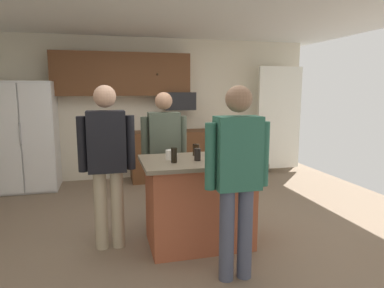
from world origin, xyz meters
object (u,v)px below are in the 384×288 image
object	(u,v)px
glass_dark_ale	(197,154)
mug_ceramic_white	(170,155)
glass_stout_tall	(223,156)
glass_pilsner	(196,150)
refrigerator	(26,136)
tumbler_amber	(174,155)
kitchen_island	(199,201)
microwave_over_range	(179,101)
person_elder_center	(107,156)
person_host_foreground	(237,171)
glass_short_whisky	(234,149)
mug_blue_stoneware	(221,152)
person_guest_by_door	(164,148)

from	to	relation	value
glass_dark_ale	mug_ceramic_white	size ratio (longest dim) A/B	1.00
glass_stout_tall	mug_ceramic_white	bearing A→B (deg)	154.17
glass_stout_tall	glass_pilsner	size ratio (longest dim) A/B	0.98
refrigerator	tumbler_amber	distance (m)	3.38
glass_dark_ale	kitchen_island	bearing A→B (deg)	60.22
refrigerator	microwave_over_range	xyz separation A→B (m)	(2.60, 0.12, 0.55)
kitchen_island	glass_stout_tall	world-z (taller)	glass_stout_tall
person_elder_center	kitchen_island	bearing A→B (deg)	-0.00
kitchen_island	tumbler_amber	bearing A→B (deg)	-160.66
person_host_foreground	glass_short_whisky	bearing A→B (deg)	-29.08
refrigerator	glass_stout_tall	bearing A→B (deg)	-49.90
glass_dark_ale	glass_short_whisky	size ratio (longest dim) A/B	0.89
microwave_over_range	glass_short_whisky	size ratio (longest dim) A/B	3.91
glass_pilsner	mug_blue_stoneware	xyz separation A→B (m)	(0.25, -0.12, -0.02)
kitchen_island	glass_pilsner	xyz separation A→B (m)	(0.02, 0.21, 0.52)
kitchen_island	glass_short_whisky	size ratio (longest dim) A/B	8.41
refrigerator	person_elder_center	world-z (taller)	refrigerator
microwave_over_range	glass_stout_tall	size ratio (longest dim) A/B	4.48
person_elder_center	glass_dark_ale	xyz separation A→B (m)	(0.90, -0.20, 0.01)
glass_pilsner	kitchen_island	bearing A→B (deg)	-96.02
kitchen_island	glass_dark_ale	distance (m)	0.53
mug_blue_stoneware	mug_ceramic_white	size ratio (longest dim) A/B	0.96
refrigerator	glass_dark_ale	xyz separation A→B (m)	(2.18, -2.73, 0.10)
person_guest_by_door	glass_pilsner	xyz separation A→B (m)	(0.27, -0.53, 0.06)
microwave_over_range	glass_pilsner	xyz separation A→B (m)	(-0.36, -2.59, -0.45)
person_guest_by_door	glass_short_whisky	distance (m)	0.93
microwave_over_range	person_host_foreground	distance (m)	3.59
person_elder_center	mug_blue_stoneware	size ratio (longest dim) A/B	14.04
mug_blue_stoneware	refrigerator	bearing A→B (deg)	133.94
tumbler_amber	glass_dark_ale	bearing A→B (deg)	9.26
microwave_over_range	glass_stout_tall	xyz separation A→B (m)	(-0.18, -2.99, -0.45)
glass_stout_tall	refrigerator	bearing A→B (deg)	130.10
person_guest_by_door	glass_dark_ale	size ratio (longest dim) A/B	12.85
glass_pilsner	mug_ceramic_white	world-z (taller)	glass_pilsner
person_host_foreground	mug_ceramic_white	bearing A→B (deg)	18.55
mug_ceramic_white	glass_short_whisky	distance (m)	0.73
mug_blue_stoneware	person_elder_center	bearing A→B (deg)	177.78
mug_ceramic_white	glass_short_whisky	world-z (taller)	glass_short_whisky
tumbler_amber	mug_blue_stoneware	xyz separation A→B (m)	(0.56, 0.19, -0.03)
person_host_foreground	mug_blue_stoneware	size ratio (longest dim) A/B	13.97
microwave_over_range	kitchen_island	world-z (taller)	microwave_over_range
microwave_over_range	person_host_foreground	world-z (taller)	person_host_foreground
person_host_foreground	tumbler_amber	world-z (taller)	person_host_foreground
refrigerator	person_elder_center	xyz separation A→B (m)	(1.28, -2.54, 0.09)
person_host_foreground	person_guest_by_door	world-z (taller)	person_host_foreground
person_elder_center	mug_blue_stoneware	bearing A→B (deg)	6.12
refrigerator	glass_dark_ale	world-z (taller)	refrigerator
glass_dark_ale	person_elder_center	bearing A→B (deg)	167.69
refrigerator	mug_blue_stoneware	distance (m)	3.59
person_elder_center	glass_stout_tall	bearing A→B (deg)	-7.90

